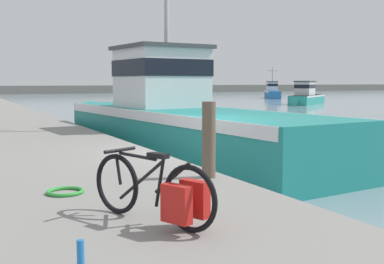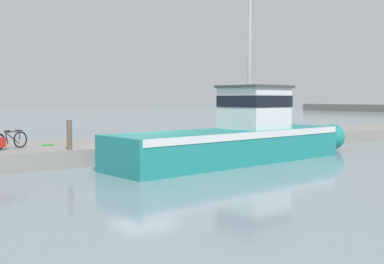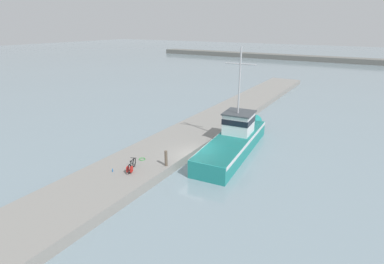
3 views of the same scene
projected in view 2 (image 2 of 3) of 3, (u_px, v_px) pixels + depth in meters
name	position (u px, v px, depth m)	size (l,w,h in m)	color
ground_plane	(144.00, 165.00, 19.97)	(320.00, 320.00, 0.00)	gray
dock_pier	(108.00, 149.00, 22.66)	(5.29, 80.00, 0.71)	gray
fishing_boat_main	(241.00, 136.00, 21.08)	(3.99, 13.87, 8.96)	teal
bicycle_touring	(6.00, 141.00, 19.27)	(0.85, 1.64, 0.76)	black
mooring_post	(69.00, 135.00, 19.09)	(0.21, 0.21, 1.19)	brown
hose_coil	(48.00, 145.00, 20.89)	(0.50, 0.50, 0.05)	green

